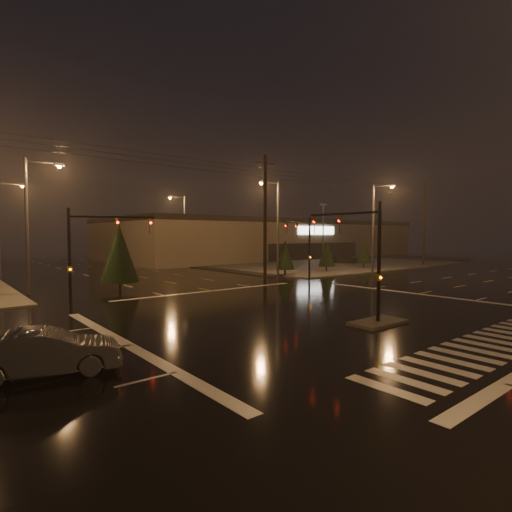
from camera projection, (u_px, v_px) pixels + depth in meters
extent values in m
plane|color=black|center=(317.00, 312.00, 22.73)|extent=(140.00, 140.00, 0.00)
cube|color=#413F3A|center=(304.00, 262.00, 64.87)|extent=(36.00, 36.00, 0.12)
cube|color=#413F3A|center=(378.00, 322.00, 19.62)|extent=(3.00, 1.60, 0.15)
cube|color=beige|center=(488.00, 346.00, 15.75)|extent=(15.00, 2.60, 0.01)
cube|color=beige|center=(212.00, 291.00, 31.25)|extent=(16.00, 0.50, 0.01)
cube|color=black|center=(334.00, 261.00, 66.47)|extent=(50.00, 24.00, 0.08)
cube|color=#706350|center=(264.00, 239.00, 80.24)|extent=(60.00, 28.00, 7.00)
cube|color=black|center=(264.00, 223.00, 80.06)|extent=(60.20, 28.20, 0.80)
cube|color=white|center=(317.00, 230.00, 69.22)|extent=(9.00, 0.20, 1.40)
cube|color=black|center=(316.00, 251.00, 69.45)|extent=(22.00, 0.15, 2.80)
cylinder|color=black|center=(379.00, 263.00, 19.47)|extent=(0.18, 0.18, 6.00)
cylinder|color=black|center=(343.00, 214.00, 21.08)|extent=(0.12, 4.50, 0.12)
imported|color=#594707|center=(314.00, 216.00, 22.66)|extent=(0.16, 0.20, 1.00)
cube|color=#594707|center=(379.00, 277.00, 19.51)|extent=(0.25, 0.18, 0.35)
cylinder|color=black|center=(309.00, 250.00, 37.32)|extent=(0.18, 0.18, 6.00)
cylinder|color=black|center=(298.00, 222.00, 35.05)|extent=(4.74, 1.82, 0.12)
imported|color=#594707|center=(287.00, 222.00, 33.12)|extent=(0.24, 0.22, 1.00)
cube|color=#594707|center=(309.00, 257.00, 37.36)|extent=(0.25, 0.18, 0.35)
cylinder|color=black|center=(69.00, 258.00, 24.10)|extent=(0.18, 0.18, 6.00)
cylinder|color=black|center=(113.00, 217.00, 24.78)|extent=(4.74, 1.82, 0.12)
imported|color=#594707|center=(150.00, 218.00, 25.52)|extent=(0.24, 0.22, 1.00)
cube|color=#594707|center=(70.00, 269.00, 24.13)|extent=(0.25, 0.18, 0.35)
cylinder|color=#38383A|center=(27.00, 227.00, 29.17)|extent=(0.24, 0.24, 10.00)
cylinder|color=#38383A|center=(43.00, 162.00, 29.68)|extent=(2.40, 0.14, 0.14)
cube|color=#38383A|center=(59.00, 164.00, 30.37)|extent=(0.70, 0.30, 0.18)
sphere|color=#FF9C2D|center=(59.00, 166.00, 30.38)|extent=(0.32, 0.32, 0.32)
cylinder|color=#38383A|center=(10.00, 184.00, 42.08)|extent=(2.40, 0.14, 0.14)
cube|color=#38383A|center=(22.00, 185.00, 42.77)|extent=(0.70, 0.30, 0.18)
sphere|color=#FF9C2D|center=(22.00, 186.00, 42.78)|extent=(0.32, 0.32, 0.32)
cylinder|color=#38383A|center=(278.00, 229.00, 42.11)|extent=(0.24, 0.24, 10.00)
cylinder|color=#38383A|center=(269.00, 182.00, 41.10)|extent=(2.40, 0.14, 0.14)
cube|color=#38383A|center=(261.00, 182.00, 40.41)|extent=(0.70, 0.30, 0.18)
sphere|color=#FF9C2D|center=(261.00, 183.00, 40.42)|extent=(0.32, 0.32, 0.32)
cylinder|color=#38383A|center=(185.00, 231.00, 57.61)|extent=(0.24, 0.24, 10.00)
cylinder|color=#38383A|center=(177.00, 197.00, 56.60)|extent=(2.40, 0.14, 0.14)
cube|color=#38383A|center=(170.00, 197.00, 55.91)|extent=(0.70, 0.30, 0.18)
sphere|color=#FF9C2D|center=(170.00, 198.00, 55.92)|extent=(0.32, 0.32, 0.32)
cylinder|color=#38383A|center=(373.00, 230.00, 45.23)|extent=(0.24, 0.24, 10.00)
cylinder|color=#38383A|center=(383.00, 186.00, 44.05)|extent=(0.14, 2.40, 0.14)
cube|color=#38383A|center=(392.00, 185.00, 43.20)|extent=(0.30, 0.70, 0.18)
sphere|color=#FF9C2D|center=(392.00, 187.00, 43.21)|extent=(0.32, 0.32, 0.32)
cylinder|color=black|center=(265.00, 218.00, 38.30)|extent=(0.32, 0.32, 12.00)
cube|color=black|center=(265.00, 164.00, 38.03)|extent=(2.20, 0.12, 0.12)
cylinder|color=black|center=(424.00, 224.00, 57.20)|extent=(0.32, 0.32, 12.00)
cube|color=black|center=(425.00, 187.00, 56.92)|extent=(2.20, 0.12, 0.12)
cylinder|color=black|center=(285.00, 272.00, 43.06)|extent=(0.18, 0.18, 0.70)
cone|color=black|center=(285.00, 255.00, 42.96)|extent=(1.99, 1.99, 3.12)
cylinder|color=black|center=(326.00, 269.00, 47.03)|extent=(0.18, 0.18, 0.70)
cone|color=black|center=(327.00, 253.00, 46.93)|extent=(1.94, 1.94, 3.03)
cylinder|color=black|center=(363.00, 265.00, 52.78)|extent=(0.18, 0.18, 0.70)
cone|color=black|center=(364.00, 251.00, 52.68)|extent=(2.03, 2.03, 3.17)
cylinder|color=black|center=(120.00, 286.00, 31.30)|extent=(0.18, 0.18, 0.70)
cone|color=black|center=(119.00, 253.00, 31.16)|extent=(2.93, 2.93, 4.57)
imported|color=black|center=(343.00, 258.00, 60.97)|extent=(4.22, 4.99, 1.61)
imported|color=#4F5256|center=(45.00, 352.00, 12.38)|extent=(4.66, 2.60, 1.46)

